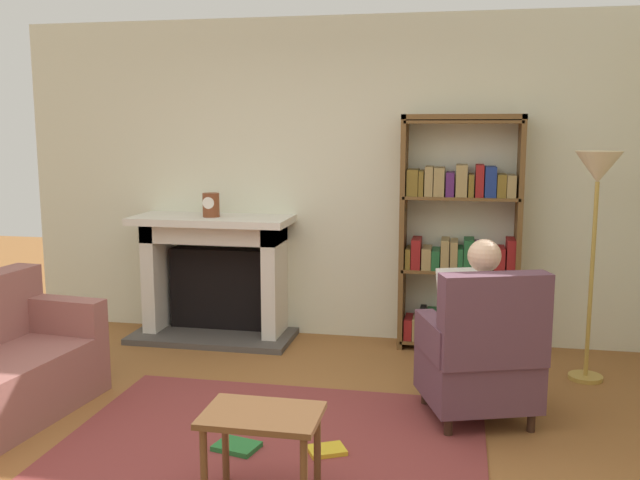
{
  "coord_description": "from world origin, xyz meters",
  "views": [
    {
      "loc": [
        1.01,
        -3.37,
        1.8
      ],
      "look_at": [
        0.1,
        1.2,
        1.05
      ],
      "focal_mm": 39.65,
      "sensor_mm": 36.0,
      "label": 1
    }
  ],
  "objects_px": {
    "mantel_clock": "(211,205)",
    "floor_lamp": "(597,188)",
    "fireplace": "(216,272)",
    "seated_reader": "(476,319)",
    "armchair_reading": "(482,356)",
    "bookshelf": "(459,240)",
    "side_table": "(262,427)"
  },
  "relations": [
    {
      "from": "mantel_clock",
      "to": "floor_lamp",
      "type": "height_order",
      "value": "floor_lamp"
    },
    {
      "from": "fireplace",
      "to": "seated_reader",
      "type": "height_order",
      "value": "seated_reader"
    },
    {
      "from": "fireplace",
      "to": "armchair_reading",
      "type": "bearing_deg",
      "value": -33.19
    },
    {
      "from": "bookshelf",
      "to": "armchair_reading",
      "type": "height_order",
      "value": "bookshelf"
    },
    {
      "from": "fireplace",
      "to": "side_table",
      "type": "distance_m",
      "value": 2.86
    },
    {
      "from": "mantel_clock",
      "to": "armchair_reading",
      "type": "bearing_deg",
      "value": -31.4
    },
    {
      "from": "bookshelf",
      "to": "side_table",
      "type": "xyz_separation_m",
      "value": [
        -0.9,
        -2.65,
        -0.51
      ]
    },
    {
      "from": "bookshelf",
      "to": "floor_lamp",
      "type": "bearing_deg",
      "value": -31.38
    },
    {
      "from": "armchair_reading",
      "to": "seated_reader",
      "type": "height_order",
      "value": "seated_reader"
    },
    {
      "from": "armchair_reading",
      "to": "floor_lamp",
      "type": "height_order",
      "value": "floor_lamp"
    },
    {
      "from": "fireplace",
      "to": "armchair_reading",
      "type": "height_order",
      "value": "fireplace"
    },
    {
      "from": "fireplace",
      "to": "bookshelf",
      "type": "height_order",
      "value": "bookshelf"
    },
    {
      "from": "seated_reader",
      "to": "side_table",
      "type": "relative_size",
      "value": 2.04
    },
    {
      "from": "seated_reader",
      "to": "fireplace",
      "type": "bearing_deg",
      "value": -50.6
    },
    {
      "from": "mantel_clock",
      "to": "floor_lamp",
      "type": "distance_m",
      "value": 3.0
    },
    {
      "from": "bookshelf",
      "to": "floor_lamp",
      "type": "distance_m",
      "value": 1.18
    },
    {
      "from": "seated_reader",
      "to": "floor_lamp",
      "type": "relative_size",
      "value": 0.7
    },
    {
      "from": "armchair_reading",
      "to": "floor_lamp",
      "type": "relative_size",
      "value": 0.59
    },
    {
      "from": "bookshelf",
      "to": "floor_lamp",
      "type": "xyz_separation_m",
      "value": [
        0.92,
        -0.56,
        0.48
      ]
    },
    {
      "from": "fireplace",
      "to": "side_table",
      "type": "bearing_deg",
      "value": -66.22
    },
    {
      "from": "fireplace",
      "to": "bookshelf",
      "type": "bearing_deg",
      "value": 1.0
    },
    {
      "from": "fireplace",
      "to": "mantel_clock",
      "type": "relative_size",
      "value": 6.92
    },
    {
      "from": "armchair_reading",
      "to": "side_table",
      "type": "bearing_deg",
      "value": 29.01
    },
    {
      "from": "seated_reader",
      "to": "floor_lamp",
      "type": "distance_m",
      "value": 1.37
    },
    {
      "from": "seated_reader",
      "to": "mantel_clock",
      "type": "bearing_deg",
      "value": -48.71
    },
    {
      "from": "armchair_reading",
      "to": "side_table",
      "type": "xyz_separation_m",
      "value": [
        -1.05,
        -1.17,
        -0.04
      ]
    },
    {
      "from": "fireplace",
      "to": "floor_lamp",
      "type": "distance_m",
      "value": 3.13
    },
    {
      "from": "bookshelf",
      "to": "side_table",
      "type": "height_order",
      "value": "bookshelf"
    },
    {
      "from": "armchair_reading",
      "to": "seated_reader",
      "type": "bearing_deg",
      "value": -90.0
    },
    {
      "from": "mantel_clock",
      "to": "seated_reader",
      "type": "distance_m",
      "value": 2.54
    },
    {
      "from": "armchair_reading",
      "to": "floor_lamp",
      "type": "xyz_separation_m",
      "value": [
        0.77,
        0.91,
        0.96
      ]
    },
    {
      "from": "floor_lamp",
      "to": "armchair_reading",
      "type": "bearing_deg",
      "value": -130.04
    }
  ]
}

